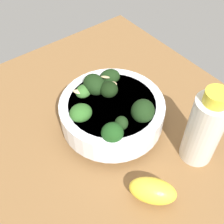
{
  "coord_description": "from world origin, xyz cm",
  "views": [
    {
      "loc": [
        18.15,
        28.74,
        43.43
      ],
      "look_at": [
        -3.15,
        1.02,
        4.0
      ],
      "focal_mm": 45.65,
      "sensor_mm": 36.0,
      "label": 1
    }
  ],
  "objects": [
    {
      "name": "bottle_tall",
      "position": [
        -11.1,
        15.27,
        7.18
      ],
      "size": [
        5.73,
        5.73,
        15.43
      ],
      "color": "beige",
      "rests_on": "ground_plane"
    },
    {
      "name": "ground_plane",
      "position": [
        0.0,
        0.0,
        -1.61
      ],
      "size": [
        60.85,
        60.85,
        3.23
      ],
      "primitive_type": "cube",
      "color": "brown"
    },
    {
      "name": "bowl_of_broccoli",
      "position": [
        -3.06,
        0.96,
        4.38
      ],
      "size": [
        19.14,
        19.14,
        9.94
      ],
      "color": "white",
      "rests_on": "ground_plane"
    },
    {
      "name": "lemon_wedge",
      "position": [
        0.78,
        16.56,
        2.04
      ],
      "size": [
        7.95,
        8.46,
        4.07
      ],
      "primitive_type": "ellipsoid",
      "rotation": [
        0.0,
        0.0,
        2.25
      ],
      "color": "yellow",
      "rests_on": "ground_plane"
    }
  ]
}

